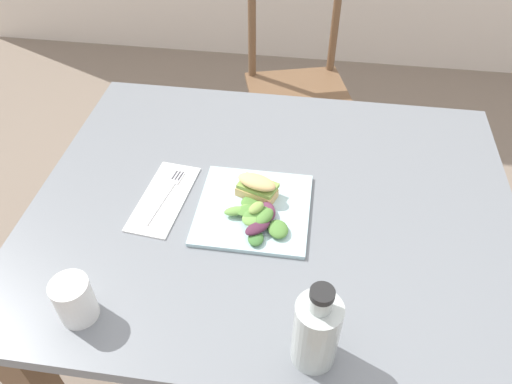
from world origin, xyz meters
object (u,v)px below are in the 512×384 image
at_px(plate_lunch, 253,209).
at_px(cup_extra_side, 74,300).
at_px(chair_wooden_far, 298,89).
at_px(bottle_cold_brew, 316,334).
at_px(dining_table, 272,240).
at_px(fork_on_napkin, 167,192).
at_px(sandwich_half_front, 257,187).

height_order(plate_lunch, cup_extra_side, cup_extra_side).
height_order(chair_wooden_far, plate_lunch, chair_wooden_far).
bearing_deg(cup_extra_side, bottle_cold_brew, -2.63).
distance_m(dining_table, bottle_cold_brew, 0.43).
height_order(plate_lunch, bottle_cold_brew, bottle_cold_brew).
bearing_deg(plate_lunch, dining_table, 37.25).
height_order(dining_table, chair_wooden_far, chair_wooden_far).
height_order(chair_wooden_far, fork_on_napkin, chair_wooden_far).
bearing_deg(cup_extra_side, sandwich_half_front, 51.14).
distance_m(fork_on_napkin, cup_extra_side, 0.35).
relative_size(sandwich_half_front, cup_extra_side, 1.09).
relative_size(dining_table, chair_wooden_far, 1.28).
relative_size(dining_table, cup_extra_side, 11.89).
bearing_deg(fork_on_napkin, cup_extra_side, -102.11).
bearing_deg(sandwich_half_front, bottle_cold_brew, -67.83).
distance_m(sandwich_half_front, fork_on_napkin, 0.21).
xyz_separation_m(bottle_cold_brew, cup_extra_side, (-0.44, 0.02, -0.02)).
distance_m(plate_lunch, cup_extra_side, 0.42).
xyz_separation_m(dining_table, sandwich_half_front, (-0.04, 0.01, 0.17)).
distance_m(dining_table, sandwich_half_front, 0.17).
bearing_deg(chair_wooden_far, bottle_cold_brew, -84.90).
distance_m(bottle_cold_brew, cup_extra_side, 0.44).
bearing_deg(chair_wooden_far, plate_lunch, -92.11).
height_order(sandwich_half_front, bottle_cold_brew, bottle_cold_brew).
relative_size(chair_wooden_far, sandwich_half_front, 8.51).
bearing_deg(fork_on_napkin, dining_table, 1.55).
bearing_deg(dining_table, cup_extra_side, -133.10).
relative_size(dining_table, plate_lunch, 4.40).
height_order(dining_table, fork_on_napkin, fork_on_napkin).
bearing_deg(dining_table, bottle_cold_brew, -72.82).
relative_size(chair_wooden_far, plate_lunch, 3.45).
distance_m(plate_lunch, sandwich_half_front, 0.05).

